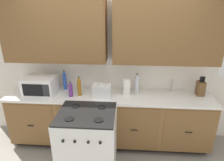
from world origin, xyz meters
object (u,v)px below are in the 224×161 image
knife_block (201,88)px  bottle_blue (65,80)px  bottle_violet (71,89)px  bottle_amber (79,86)px  paper_towel_roll (127,87)px  stove_range (88,142)px  toaster (102,91)px  microwave (40,86)px  bottle_clear (137,83)px

knife_block → bottle_blue: (-2.18, 0.07, 0.04)m
knife_block → bottle_violet: size_ratio=1.29×
bottle_amber → bottle_violet: size_ratio=1.30×
paper_towel_roll → bottle_blue: 1.04m
stove_range → bottle_amber: 0.85m
stove_range → bottle_violet: bearing=123.2°
bottle_amber → bottle_blue: size_ratio=0.95×
stove_range → bottle_violet: 0.84m
toaster → bottle_violet: bearing=-175.7°
microwave → bottle_blue: bottle_blue is taller
stove_range → bottle_amber: size_ratio=3.05×
microwave → bottle_blue: (0.33, 0.21, 0.02)m
knife_block → bottle_clear: bearing=177.0°
knife_block → paper_towel_roll: size_ratio=1.19×
paper_towel_roll → bottle_clear: (0.16, 0.12, 0.02)m
bottle_clear → paper_towel_roll: bearing=-143.9°
bottle_violet → bottle_amber: bearing=18.3°
toaster → bottle_clear: size_ratio=0.89×
bottle_clear → bottle_blue: (-1.19, 0.02, 0.01)m
bottle_amber → knife_block: bearing=4.6°
stove_range → microwave: 1.18m
paper_towel_roll → bottle_violet: paper_towel_roll is taller
knife_block → bottle_clear: bottle_clear is taller
bottle_blue → paper_towel_roll: bearing=-7.8°
bottle_violet → bottle_clear: (1.02, 0.24, 0.04)m
paper_towel_roll → bottle_blue: bottle_blue is taller
toaster → bottle_blue: bottle_blue is taller
microwave → bottle_clear: size_ratio=1.52×
stove_range → paper_towel_roll: paper_towel_roll is taller
bottle_blue → toaster: bearing=-19.5°
microwave → toaster: size_ratio=1.71×
bottle_amber → bottle_violet: 0.14m
stove_range → bottle_blue: 1.11m
stove_range → bottle_clear: (0.68, 0.77, 0.59)m
toaster → knife_block: (1.53, 0.16, 0.02)m
paper_towel_roll → bottle_amber: 0.74m
microwave → bottle_violet: 0.50m
toaster → bottle_blue: 0.69m
stove_range → toaster: toaster is taller
bottle_amber → bottle_clear: 0.92m
stove_range → bottle_blue: bearing=122.9°
toaster → bottle_amber: size_ratio=0.90×
bottle_violet → paper_towel_roll: bearing=8.3°
bottle_violet → bottle_blue: size_ratio=0.73×
bottle_blue → knife_block: bearing=-1.9°
stove_range → microwave: bearing=145.3°
knife_block → toaster: bearing=-174.2°
bottle_amber → bottle_blue: bottle_blue is taller
bottle_amber → bottle_clear: size_ratio=0.99×
toaster → bottle_clear: bottle_clear is taller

